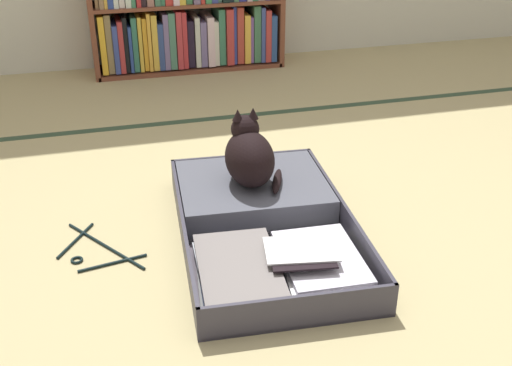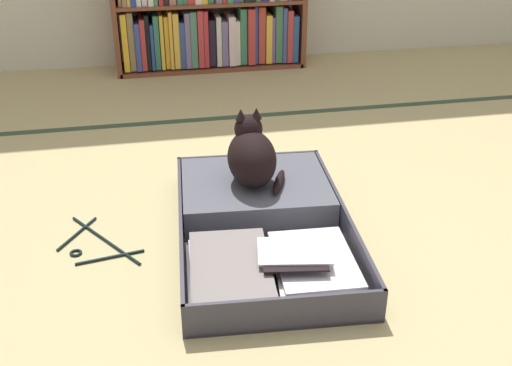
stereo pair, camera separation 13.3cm
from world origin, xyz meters
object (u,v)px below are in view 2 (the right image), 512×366
bookshelf (208,7)px  clothes_hanger (95,244)px  open_suitcase (260,218)px  black_cat (251,156)px

bookshelf → clothes_hanger: bookshelf is taller
open_suitcase → black_cat: (0.00, 0.16, 0.17)m
bookshelf → open_suitcase: size_ratio=1.18×
bookshelf → clothes_hanger: (-0.65, -1.97, -0.37)m
open_suitcase → black_cat: 0.23m
black_cat → bookshelf: bearing=87.5°
open_suitcase → black_cat: bearing=89.8°
open_suitcase → bookshelf: bearing=87.7°
open_suitcase → clothes_hanger: bearing=178.7°
open_suitcase → clothes_hanger: size_ratio=2.82×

